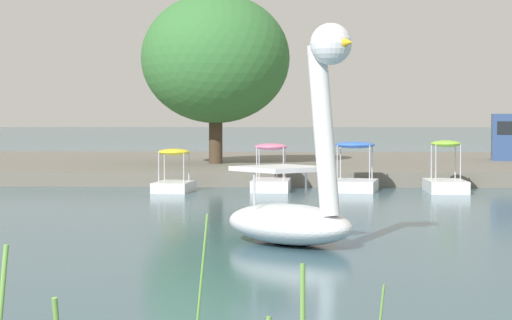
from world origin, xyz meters
name	(u,v)px	position (x,y,z in m)	size (l,w,h in m)	color
shore_bank_far	(236,165)	(0.00, 34.13, 0.23)	(154.07, 18.62, 0.47)	#6B665B
swan_boat	(295,197)	(2.32, 10.99, 0.82)	(2.93, 3.07, 3.69)	white
pedal_boat_yellow	(174,178)	(-1.19, 22.85, 0.40)	(1.17, 1.85, 1.26)	white
pedal_boat_pink	(271,176)	(1.64, 23.35, 0.45)	(1.17, 2.11, 1.41)	white
pedal_boat_blue	(355,176)	(4.11, 23.35, 0.44)	(1.56, 2.14, 1.46)	white
pedal_boat_lime	(446,177)	(6.72, 23.02, 0.44)	(1.10, 2.01, 1.51)	white
tree_broadleaf_left	(216,59)	(-0.57, 30.58, 4.34)	(6.13, 6.34, 6.28)	#423323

